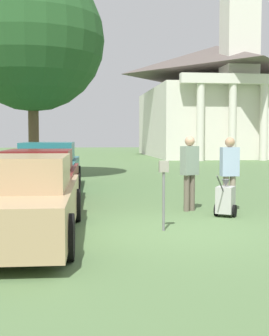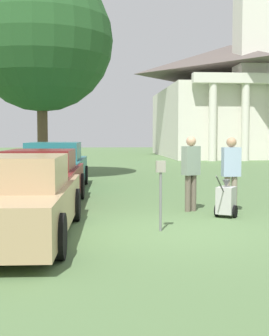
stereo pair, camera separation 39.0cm
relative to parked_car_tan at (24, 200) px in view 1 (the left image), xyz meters
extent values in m
plane|color=#517042|center=(2.87, 0.29, -0.69)|extent=(120.00, 120.00, 0.00)
cube|color=tan|center=(0.00, 0.04, -0.13)|extent=(1.94, 5.10, 0.73)
cube|color=tan|center=(-0.01, -0.16, 0.52)|extent=(1.62, 2.17, 0.56)
cylinder|color=black|center=(0.92, 1.57, -0.34)|extent=(0.21, 0.70, 0.70)
cylinder|color=black|center=(0.80, -1.55, -0.34)|extent=(0.21, 0.70, 0.70)
cube|color=maroon|center=(0.00, 3.53, -0.09)|extent=(1.97, 5.02, 0.78)
cube|color=maroon|center=(-0.01, 3.33, 0.54)|extent=(1.65, 2.14, 0.49)
cylinder|color=black|center=(-0.82, 5.09, -0.31)|extent=(0.21, 0.75, 0.75)
cylinder|color=black|center=(0.93, 5.03, -0.31)|extent=(0.21, 0.75, 0.75)
cylinder|color=black|center=(0.82, 1.96, -0.31)|extent=(0.21, 0.75, 0.75)
cube|color=#23666B|center=(0.00, 7.42, -0.08)|extent=(2.06, 5.10, 0.83)
cube|color=#23666B|center=(-0.01, 7.22, 0.62)|extent=(1.73, 2.17, 0.57)
cylinder|color=black|center=(-0.86, 9.01, -0.33)|extent=(0.21, 0.71, 0.70)
cylinder|color=black|center=(0.98, 8.95, -0.33)|extent=(0.21, 0.71, 0.70)
cylinder|color=black|center=(-0.97, 5.90, -0.33)|extent=(0.21, 0.71, 0.70)
cylinder|color=black|center=(0.86, 5.83, -0.33)|extent=(0.21, 0.71, 0.70)
cylinder|color=slate|center=(2.59, 0.38, -0.12)|extent=(0.05, 0.05, 1.13)
cube|color=gray|center=(2.59, 0.38, 0.56)|extent=(0.18, 0.09, 0.22)
cylinder|color=#665B4C|center=(3.72, 2.67, -0.25)|extent=(0.14, 0.14, 0.88)
cylinder|color=#665B4C|center=(3.57, 2.59, -0.25)|extent=(0.14, 0.14, 0.88)
cube|color=gray|center=(3.64, 2.63, 0.54)|extent=(0.47, 0.39, 0.70)
sphere|color=tan|center=(3.64, 2.63, 1.01)|extent=(0.24, 0.24, 0.24)
cylinder|color=gray|center=(4.63, 2.34, -0.25)|extent=(0.14, 0.14, 0.87)
cylinder|color=gray|center=(4.46, 2.33, -0.25)|extent=(0.14, 0.14, 0.87)
cube|color=#99B2CC|center=(4.54, 2.33, 0.52)|extent=(0.43, 0.24, 0.69)
sphere|color=tan|center=(4.54, 2.33, 0.98)|extent=(0.23, 0.23, 0.23)
cube|color=#B2B2AD|center=(4.26, 1.75, -0.30)|extent=(0.54, 0.56, 0.60)
cone|color=#59595B|center=(4.26, 1.75, 0.08)|extent=(0.18, 0.18, 0.16)
cylinder|color=#4C4C4C|center=(4.02, 1.36, 0.10)|extent=(0.34, 0.52, 0.43)
cylinder|color=black|center=(4.09, 1.87, -0.55)|extent=(0.19, 0.26, 0.28)
cylinder|color=black|center=(4.44, 1.64, -0.55)|extent=(0.19, 0.26, 0.28)
cube|color=silver|center=(13.09, 31.75, 2.18)|extent=(11.67, 14.58, 5.73)
pyramid|color=#564C47|center=(13.09, 31.75, 7.61)|extent=(11.90, 14.88, 2.58)
cylinder|color=silver|center=(9.59, 23.85, 2.03)|extent=(0.56, 0.56, 5.44)
cylinder|color=silver|center=(11.93, 23.85, 2.03)|extent=(0.56, 0.56, 5.44)
cylinder|color=silver|center=(14.26, 23.85, 2.03)|extent=(0.56, 0.56, 5.44)
cube|color=silver|center=(13.09, 23.85, 5.10)|extent=(9.92, 0.70, 0.70)
cube|color=silver|center=(13.09, 25.95, 10.02)|extent=(2.40, 2.40, 9.96)
cylinder|color=brown|center=(-0.87, 11.78, 0.95)|extent=(0.44, 0.44, 3.28)
sphere|color=#234C23|center=(-0.87, 11.78, 5.15)|extent=(6.02, 6.02, 6.02)
camera|label=1|loc=(0.95, -8.39, 1.16)|focal=50.00mm
camera|label=2|loc=(1.33, -8.43, 1.16)|focal=50.00mm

